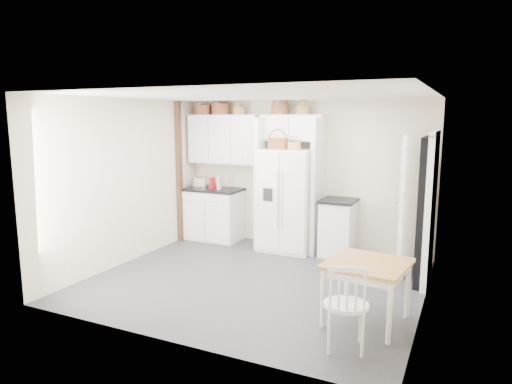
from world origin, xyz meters
The scene contains 29 objects.
floor centered at (0.00, 0.00, 0.00)m, with size 4.50×4.50×0.00m, color #2E2D33.
ceiling centered at (0.00, 0.00, 2.60)m, with size 4.50×4.50×0.00m, color white.
wall_back centered at (0.00, 2.00, 1.30)m, with size 4.50×4.50×0.00m, color beige.
wall_left centered at (-2.25, 0.00, 1.30)m, with size 4.00×4.00×0.00m, color beige.
wall_right centered at (2.25, 0.00, 1.30)m, with size 4.00×4.00×0.00m, color beige.
refrigerator centered at (-0.15, 1.64, 0.89)m, with size 0.92×0.74×1.77m, color white.
base_cab_left centered at (-1.67, 1.70, 0.47)m, with size 1.02×0.64×0.94m, color silver.
base_cab_right centered at (0.73, 1.70, 0.46)m, with size 0.52×0.62×0.92m, color silver.
dining_table centered at (1.70, -0.67, 0.36)m, with size 0.85×0.85×0.71m, color brown.
windsor_chair centered at (1.64, -1.36, 0.46)m, with size 0.45×0.41×0.93m, color silver.
counter_left centered at (-1.67, 1.70, 0.96)m, with size 1.06×0.69×0.04m, color black.
counter_right centered at (0.73, 1.70, 0.94)m, with size 0.56×0.67×0.04m, color black.
toaster centered at (-1.94, 1.65, 1.08)m, with size 0.28×0.16×0.19m, color silver.
cookbook_red centered at (-1.66, 1.62, 1.09)m, with size 0.03×0.14×0.21m, color red.
cookbook_cream centered at (-1.50, 1.62, 1.10)m, with size 0.03×0.16×0.24m, color silver.
basket_upper_a centered at (-1.96, 1.83, 2.44)m, with size 0.31×0.31×0.18m, color brown.
basket_upper_b centered at (-1.58, 1.83, 2.45)m, with size 0.34×0.34×0.20m, color brown.
basket_upper_c centered at (-1.19, 1.83, 2.42)m, with size 0.23×0.23×0.13m, color brown.
basket_bridge_a centered at (-0.39, 1.83, 2.44)m, with size 0.31×0.31×0.17m, color brown.
basket_bridge_b centered at (0.03, 1.83, 2.42)m, with size 0.24×0.24×0.14m, color brown.
basket_fridge_a centered at (-0.31, 1.54, 1.86)m, with size 0.34×0.34×0.18m, color brown.
basket_fridge_b centered at (-0.02, 1.54, 1.83)m, with size 0.23×0.23×0.12m, color brown.
upper_cabinet centered at (-1.50, 1.83, 1.90)m, with size 1.40×0.34×0.90m, color silver.
bridge_cabinet centered at (-0.15, 1.83, 2.12)m, with size 1.12×0.34×0.45m, color silver.
fridge_panel_left centered at (-0.66, 1.70, 1.15)m, with size 0.08×0.60×2.30m, color silver.
fridge_panel_right centered at (0.36, 1.70, 1.15)m, with size 0.08×0.60×2.30m, color silver.
trim_post centered at (-2.20, 1.35, 1.30)m, with size 0.09×0.09×2.60m, color #3C1D15.
doorway_void centered at (2.16, 1.00, 1.02)m, with size 0.18×0.85×2.05m, color black.
door_slab centered at (1.80, 1.33, 1.02)m, with size 0.80×0.04×2.05m, color white.
Camera 1 is at (2.65, -5.63, 2.32)m, focal length 32.00 mm.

